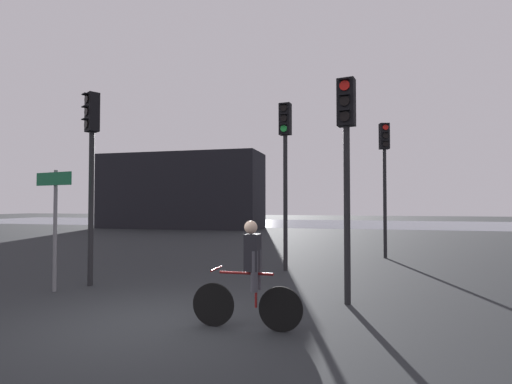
% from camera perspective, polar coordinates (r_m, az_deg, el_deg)
% --- Properties ---
extents(ground_plane, '(120.00, 120.00, 0.00)m').
position_cam_1_polar(ground_plane, '(6.79, -15.41, -17.66)').
color(ground_plane, black).
extents(water_strip, '(80.00, 16.00, 0.01)m').
position_cam_1_polar(water_strip, '(38.66, 9.53, -4.45)').
color(water_strip, slate).
rests_on(water_strip, ground).
extents(distant_building, '(12.52, 4.00, 5.72)m').
position_cam_1_polar(distant_building, '(31.42, -10.66, 0.13)').
color(distant_building, black).
rests_on(distant_building, ground).
extents(traffic_light_near_left, '(0.40, 0.42, 4.44)m').
position_cam_1_polar(traffic_light_near_left, '(10.02, -22.44, 5.39)').
color(traffic_light_near_left, black).
rests_on(traffic_light_near_left, ground).
extents(traffic_light_near_right, '(0.36, 0.38, 4.24)m').
position_cam_1_polar(traffic_light_near_right, '(7.75, 12.80, 6.38)').
color(traffic_light_near_right, black).
rests_on(traffic_light_near_right, ground).
extents(traffic_light_far_right, '(0.37, 0.39, 4.68)m').
position_cam_1_polar(traffic_light_far_right, '(14.58, 17.89, 3.75)').
color(traffic_light_far_right, black).
rests_on(traffic_light_far_right, ground).
extents(traffic_light_center, '(0.35, 0.37, 4.73)m').
position_cam_1_polar(traffic_light_center, '(11.35, 4.20, 5.37)').
color(traffic_light_center, black).
rests_on(traffic_light_center, ground).
extents(direction_sign_post, '(1.08, 0.27, 2.60)m').
position_cam_1_polar(direction_sign_post, '(9.60, -26.83, -2.57)').
color(direction_sign_post, slate).
rests_on(direction_sign_post, ground).
extents(cyclist, '(1.71, 0.46, 1.62)m').
position_cam_1_polar(cyclist, '(6.10, -0.81, -11.65)').
color(cyclist, black).
rests_on(cyclist, ground).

